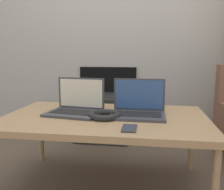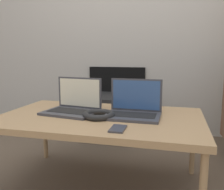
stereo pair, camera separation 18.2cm
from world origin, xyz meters
name	(u,v)px [view 1 (the left image)]	position (x,y,z in m)	size (l,w,h in m)	color
wall_back	(126,14)	(0.00, 1.69, 1.29)	(7.00, 0.08, 2.60)	#ADA89E
table	(105,121)	(0.00, 0.39, 0.45)	(1.25, 0.77, 0.48)	#9E7A51
laptop_left	(76,106)	(-0.20, 0.44, 0.53)	(0.36, 0.29, 0.22)	#38383D
laptop_right	(138,108)	(0.20, 0.44, 0.53)	(0.33, 0.25, 0.22)	#38383D
headphones	(105,115)	(0.01, 0.34, 0.50)	(0.20, 0.20, 0.04)	black
phone	(129,128)	(0.17, 0.14, 0.48)	(0.07, 0.13, 0.01)	#333338
tv	(104,116)	(-0.19, 1.38, 0.22)	(0.52, 0.52, 0.44)	black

